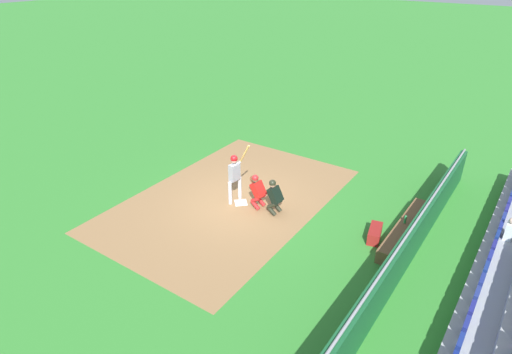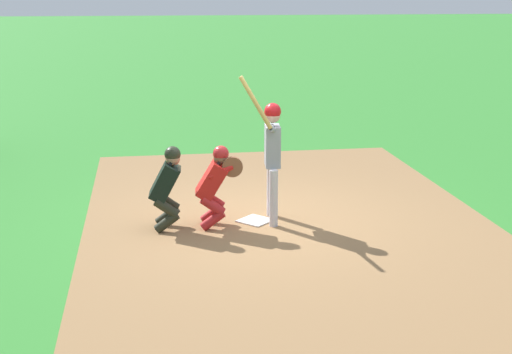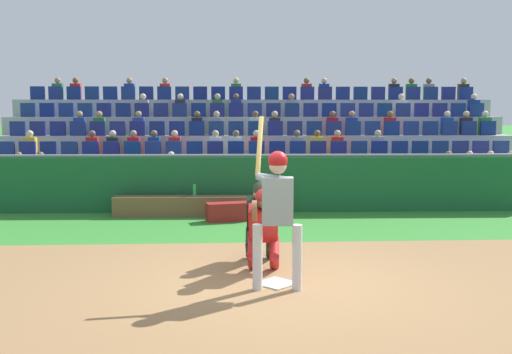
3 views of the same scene
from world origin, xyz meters
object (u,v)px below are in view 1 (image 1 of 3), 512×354
home_plate_marker (241,203)px  catcher_crouching (257,189)px  home_plate_umpire (274,195)px  water_bottle_on_bench (405,220)px  batter_at_plate (235,173)px  equipment_duffel_bag (375,233)px  dugout_bench (403,229)px

home_plate_marker → catcher_crouching: (0.16, -0.62, 0.69)m
home_plate_umpire → water_bottle_on_bench: 4.28m
batter_at_plate → equipment_duffel_bag: size_ratio=2.54×
catcher_crouching → equipment_duffel_bag: (0.58, -4.12, -0.51)m
catcher_crouching → equipment_duffel_bag: 4.19m
dugout_bench → home_plate_marker: bearing=105.0°
water_bottle_on_bench → equipment_duffel_bag: (-0.75, 0.65, -0.37)m
home_plate_marker → dugout_bench: dugout_bench is taller
equipment_duffel_bag → catcher_crouching: bearing=84.4°
dugout_bench → equipment_duffel_bag: bearing=137.3°
batter_at_plate → dugout_bench: 5.89m
batter_at_plate → catcher_crouching: bearing=-80.6°
water_bottle_on_bench → equipment_duffel_bag: size_ratio=0.29×
dugout_bench → water_bottle_on_bench: 0.35m
home_plate_marker → equipment_duffel_bag: size_ratio=0.49×
home_plate_umpire → water_bottle_on_bench: home_plate_umpire is taller
catcher_crouching → dugout_bench: (1.29, -4.77, -0.48)m
catcher_crouching → dugout_bench: size_ratio=0.34×
batter_at_plate → dugout_bench: size_ratio=0.62×
catcher_crouching → water_bottle_on_bench: catcher_crouching is taller
home_plate_marker → batter_at_plate: (0.01, 0.25, 1.13)m
home_plate_umpire → equipment_duffel_bag: size_ratio=1.42×
home_plate_umpire → dugout_bench: (1.28, -4.07, -0.47)m
dugout_bench → water_bottle_on_bench: (0.04, -0.00, 0.35)m
home_plate_umpire → water_bottle_on_bench: (1.31, -4.07, -0.12)m
water_bottle_on_bench → equipment_duffel_bag: bearing=138.8°
catcher_crouching → water_bottle_on_bench: 4.96m
home_plate_umpire → dugout_bench: 4.29m
home_plate_marker → catcher_crouching: catcher_crouching is taller
catcher_crouching → equipment_duffel_bag: bearing=-82.0°
catcher_crouching → water_bottle_on_bench: size_ratio=4.82×
home_plate_umpire → equipment_duffel_bag: home_plate_umpire is taller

